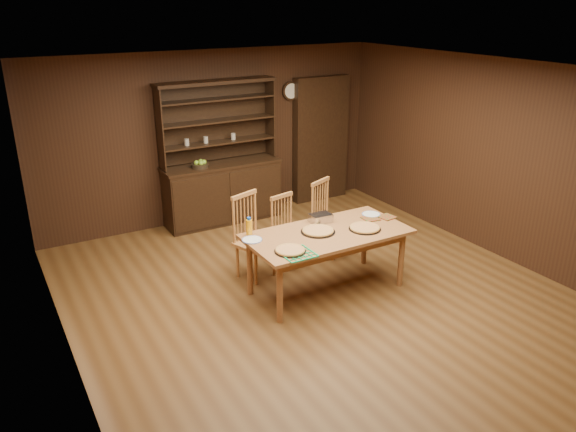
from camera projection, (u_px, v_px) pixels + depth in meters
floor at (317, 294)px, 6.67m from camera, size 6.00×6.00×0.00m
room_shell at (320, 167)px, 6.10m from camera, size 6.00×6.00×6.00m
china_hutch at (222, 185)px, 8.68m from camera, size 1.84×0.52×2.17m
doorway at (320, 139)px, 9.52m from camera, size 1.00×0.18×2.10m
wall_clock at (291, 91)px, 9.00m from camera, size 0.30×0.05×0.30m
dining_table at (327, 239)px, 6.55m from camera, size 1.91×0.95×0.75m
chair_left at (251, 233)px, 6.96m from camera, size 0.56×0.54×1.07m
chair_center at (286, 228)px, 7.30m from camera, size 0.46×0.44×0.94m
chair_right at (326, 215)px, 7.59m from camera, size 0.55×0.54×1.03m
pizza_left at (290, 250)px, 6.02m from camera, size 0.34×0.34×0.04m
pizza_right at (365, 228)px, 6.60m from camera, size 0.38×0.38×0.04m
pizza_center at (318, 231)px, 6.52m from camera, size 0.40×0.40×0.04m
cooling_rack at (297, 253)px, 5.96m from camera, size 0.37×0.37×0.02m
plate_left at (252, 240)px, 6.30m from camera, size 0.23×0.23×0.02m
plate_right at (371, 214)px, 7.04m from camera, size 0.23×0.23×0.02m
foil_dish at (321, 218)px, 6.80m from camera, size 0.26×0.19×0.10m
juice_bottle at (249, 227)px, 6.40m from camera, size 0.07×0.07×0.22m
pot_holder_a at (387, 217)px, 6.96m from camera, size 0.20×0.20×0.01m
pot_holder_b at (370, 219)px, 6.91m from camera, size 0.20×0.20×0.01m
fruit_bowl at (200, 165)px, 8.32m from camera, size 0.26×0.26×0.12m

